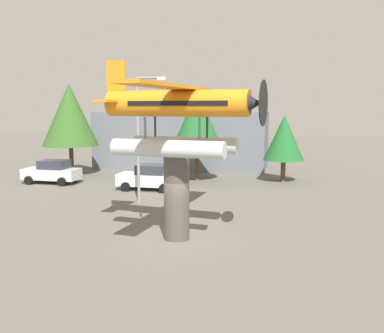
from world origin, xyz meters
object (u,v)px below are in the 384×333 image
tree_center_back (284,138)px  car_mid_white (149,177)px  display_pedestal (177,197)px  tree_west (70,115)px  storefront_building (184,139)px  floatplane_monument (179,115)px  streetlight_primary (141,130)px  car_near_silver (52,172)px  tree_east (197,121)px

tree_center_back → car_mid_white: bearing=-149.1°
display_pedestal → tree_west: tree_west is taller
storefront_building → tree_center_back: storefront_building is taller
car_mid_white → floatplane_monument: bearing=115.0°
tree_center_back → storefront_building: bearing=145.7°
floatplane_monument → car_mid_white: size_ratio=2.49×
floatplane_monument → tree_west: bearing=138.3°
car_mid_white → tree_center_back: size_ratio=0.83×
streetlight_primary → tree_center_back: 12.25m
car_near_silver → streetlight_primary: bearing=152.5°
floatplane_monument → car_near_silver: bearing=146.0°
display_pedestal → car_mid_white: display_pedestal is taller
display_pedestal → streetlight_primary: size_ratio=0.49×
car_near_silver → floatplane_monument: bearing=139.0°
display_pedestal → floatplane_monument: 3.51m
floatplane_monument → streetlight_primary: size_ratio=1.40×
car_mid_white → tree_east: size_ratio=0.61×
display_pedestal → tree_center_back: size_ratio=0.73×
streetlight_primary → tree_east: 8.49m
car_mid_white → tree_center_back: tree_center_back is taller
tree_west → tree_east: size_ratio=1.10×
car_mid_white → streetlight_primary: (0.77, -3.71, 3.47)m
display_pedestal → streetlight_primary: 7.97m
car_near_silver → streetlight_primary: (8.70, -4.53, 3.47)m
streetlight_primary → tree_center_back: streetlight_primary is taller
storefront_building → car_mid_white: bearing=-87.7°
display_pedestal → floatplane_monument: (0.13, -0.02, 3.51)m
display_pedestal → car_mid_white: (-4.65, 10.21, -0.96)m
floatplane_monument → tree_center_back: 16.26m
floatplane_monument → car_near_silver: floatplane_monument is taller
display_pedestal → storefront_building: (-5.12, 22.00, 0.79)m
car_near_silver → tree_west: size_ratio=0.55×
floatplane_monument → display_pedestal: bearing=-180.0°
streetlight_primary → tree_west: tree_west is taller
tree_west → tree_east: tree_west is taller
tree_east → tree_center_back: bearing=6.3°
storefront_building → tree_west: bearing=-139.1°
floatplane_monument → tree_center_back: bearing=82.0°
tree_east → tree_west: bearing=178.9°
car_mid_white → streetlight_primary: size_ratio=0.56×
tree_west → floatplane_monument: bearing=-48.6°
display_pedestal → tree_center_back: bearing=74.5°
tree_east → storefront_building: bearing=111.6°
tree_west → tree_east: bearing=-1.1°
car_near_silver → tree_center_back: bearing=-164.9°
car_mid_white → storefront_building: 11.92m
display_pedestal → storefront_building: storefront_building is taller
tree_west → car_near_silver: bearing=-82.0°
tree_east → tree_center_back: 6.74m
streetlight_primary → tree_east: bearing=79.2°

